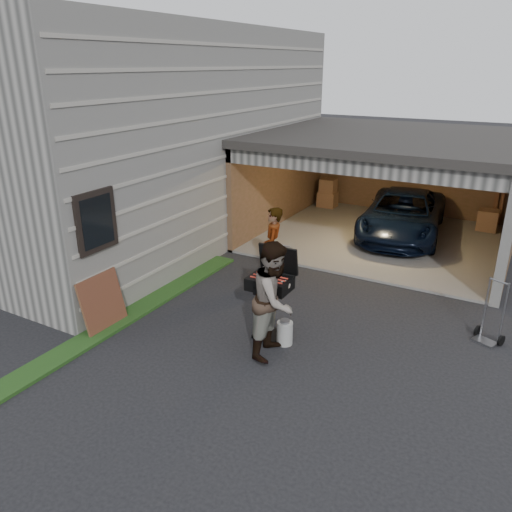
{
  "coord_description": "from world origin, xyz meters",
  "views": [
    {
      "loc": [
        4.14,
        -6.76,
        4.62
      ],
      "look_at": [
        -0.25,
        1.02,
        1.15
      ],
      "focal_mm": 35.0,
      "sensor_mm": 36.0,
      "label": 1
    }
  ],
  "objects_px": {
    "woman": "(273,248)",
    "plywood_panel": "(103,303)",
    "minivan": "(403,216)",
    "bbq_grill": "(271,286)",
    "hand_truck": "(489,330)",
    "man": "(275,299)",
    "propane_tank": "(285,333)"
  },
  "relations": [
    {
      "from": "propane_tank",
      "to": "hand_truck",
      "type": "distance_m",
      "value": 3.6
    },
    {
      "from": "minivan",
      "to": "plywood_panel",
      "type": "bearing_deg",
      "value": -120.42
    },
    {
      "from": "minivan",
      "to": "plywood_panel",
      "type": "relative_size",
      "value": 4.22
    },
    {
      "from": "woman",
      "to": "plywood_panel",
      "type": "xyz_separation_m",
      "value": [
        -1.84,
        -3.2,
        -0.38
      ]
    },
    {
      "from": "bbq_grill",
      "to": "hand_truck",
      "type": "relative_size",
      "value": 1.39
    },
    {
      "from": "plywood_panel",
      "to": "hand_truck",
      "type": "height_order",
      "value": "hand_truck"
    },
    {
      "from": "man",
      "to": "hand_truck",
      "type": "height_order",
      "value": "man"
    },
    {
      "from": "propane_tank",
      "to": "bbq_grill",
      "type": "bearing_deg",
      "value": 158.3
    },
    {
      "from": "woman",
      "to": "plywood_panel",
      "type": "relative_size",
      "value": 1.7
    },
    {
      "from": "man",
      "to": "propane_tank",
      "type": "height_order",
      "value": "man"
    },
    {
      "from": "woman",
      "to": "man",
      "type": "relative_size",
      "value": 0.9
    },
    {
      "from": "woman",
      "to": "bbq_grill",
      "type": "xyz_separation_m",
      "value": [
        0.97,
        -1.92,
        0.08
      ]
    },
    {
      "from": "minivan",
      "to": "man",
      "type": "xyz_separation_m",
      "value": [
        -0.35,
        -7.1,
        0.38
      ]
    },
    {
      "from": "man",
      "to": "propane_tank",
      "type": "xyz_separation_m",
      "value": [
        0.03,
        0.33,
        -0.79
      ]
    },
    {
      "from": "woman",
      "to": "man",
      "type": "bearing_deg",
      "value": 3.44
    },
    {
      "from": "minivan",
      "to": "man",
      "type": "relative_size",
      "value": 2.22
    },
    {
      "from": "propane_tank",
      "to": "plywood_panel",
      "type": "relative_size",
      "value": 0.4
    },
    {
      "from": "plywood_panel",
      "to": "woman",
      "type": "bearing_deg",
      "value": 60.09
    },
    {
      "from": "propane_tank",
      "to": "plywood_panel",
      "type": "bearing_deg",
      "value": -160.34
    },
    {
      "from": "bbq_grill",
      "to": "propane_tank",
      "type": "relative_size",
      "value": 3.9
    },
    {
      "from": "woman",
      "to": "hand_truck",
      "type": "xyz_separation_m",
      "value": [
        4.43,
        -0.23,
        -0.67
      ]
    },
    {
      "from": "man",
      "to": "propane_tank",
      "type": "distance_m",
      "value": 0.86
    },
    {
      "from": "minivan",
      "to": "man",
      "type": "distance_m",
      "value": 7.12
    },
    {
      "from": "man",
      "to": "minivan",
      "type": "bearing_deg",
      "value": -4.57
    },
    {
      "from": "woman",
      "to": "bbq_grill",
      "type": "bearing_deg",
      "value": 1.71
    },
    {
      "from": "woman",
      "to": "propane_tank",
      "type": "bearing_deg",
      "value": 7.78
    },
    {
      "from": "bbq_grill",
      "to": "plywood_panel",
      "type": "relative_size",
      "value": 1.56
    },
    {
      "from": "woman",
      "to": "minivan",
      "type": "bearing_deg",
      "value": 135.7
    },
    {
      "from": "man",
      "to": "plywood_panel",
      "type": "xyz_separation_m",
      "value": [
        -3.14,
        -0.8,
        -0.48
      ]
    },
    {
      "from": "minivan",
      "to": "plywood_panel",
      "type": "distance_m",
      "value": 8.63
    },
    {
      "from": "minivan",
      "to": "bbq_grill",
      "type": "relative_size",
      "value": 2.7
    },
    {
      "from": "man",
      "to": "plywood_panel",
      "type": "relative_size",
      "value": 1.9
    }
  ]
}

